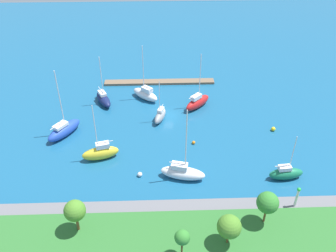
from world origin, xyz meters
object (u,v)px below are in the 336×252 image
(sailboat_navy_far_north, at_px, (103,99))
(park_tree_mideast, at_px, (229,227))
(park_tree_midwest, at_px, (182,238))
(mooring_buoy_orange, at_px, (194,142))
(sailboat_blue_far_south, at_px, (64,130))
(park_tree_center, at_px, (75,211))
(sailboat_green_by_breakwater, at_px, (286,173))
(sailboat_gray_east_end, at_px, (160,116))
(mooring_buoy_white, at_px, (140,174))
(sailboat_red_off_beacon, at_px, (197,102))
(pier_dock, at_px, (159,82))
(mooring_buoy_yellow, at_px, (273,129))
(sailboat_yellow_center_basin, at_px, (101,152))
(sailboat_white_mid_basin, at_px, (145,94))
(sailboat_white_inner_mooring, at_px, (183,172))
(park_tree_east, at_px, (268,203))
(harbor_beacon, at_px, (297,196))

(sailboat_navy_far_north, bearing_deg, park_tree_mideast, 2.91)
(park_tree_midwest, relative_size, mooring_buoy_orange, 7.06)
(park_tree_midwest, height_order, sailboat_blue_far_south, sailboat_blue_far_south)
(park_tree_center, height_order, sailboat_navy_far_north, sailboat_navy_far_north)
(sailboat_green_by_breakwater, relative_size, sailboat_navy_far_north, 0.78)
(sailboat_gray_east_end, bearing_deg, mooring_buoy_white, 7.86)
(sailboat_green_by_breakwater, relative_size, mooring_buoy_white, 10.66)
(park_tree_midwest, bearing_deg, sailboat_red_off_beacon, -98.83)
(pier_dock, bearing_deg, sailboat_green_by_breakwater, 121.37)
(pier_dock, relative_size, sailboat_green_by_breakwater, 3.02)
(sailboat_blue_far_south, bearing_deg, sailboat_green_by_breakwater, -73.66)
(park_tree_mideast, distance_m, mooring_buoy_yellow, 30.61)
(mooring_buoy_orange, bearing_deg, sailboat_yellow_center_basin, 12.18)
(sailboat_navy_far_north, distance_m, mooring_buoy_orange, 24.03)
(sailboat_white_mid_basin, distance_m, mooring_buoy_orange, 19.18)
(sailboat_green_by_breakwater, bearing_deg, sailboat_red_off_beacon, 113.82)
(sailboat_red_off_beacon, xyz_separation_m, sailboat_green_by_breakwater, (-12.57, 22.59, -0.26))
(sailboat_white_inner_mooring, height_order, sailboat_blue_far_south, sailboat_blue_far_south)
(park_tree_east, xyz_separation_m, sailboat_white_inner_mooring, (10.92, -10.79, -3.95))
(sailboat_blue_far_south, bearing_deg, mooring_buoy_white, -93.86)
(park_tree_mideast, bearing_deg, park_tree_midwest, 15.01)
(sailboat_navy_far_north, bearing_deg, mooring_buoy_orange, 25.03)
(park_tree_midwest, relative_size, mooring_buoy_yellow, 5.26)
(park_tree_mideast, height_order, sailboat_white_mid_basin, sailboat_white_mid_basin)
(mooring_buoy_white, bearing_deg, park_tree_east, 147.75)
(sailboat_white_inner_mooring, xyz_separation_m, sailboat_navy_far_north, (15.84, -24.41, -0.15))
(mooring_buoy_orange, bearing_deg, sailboat_white_mid_basin, -60.90)
(sailboat_white_inner_mooring, relative_size, mooring_buoy_orange, 21.70)
(sailboat_red_off_beacon, bearing_deg, mooring_buoy_orange, -142.81)
(sailboat_navy_far_north, xyz_separation_m, mooring_buoy_white, (-8.66, 23.79, -0.69))
(sailboat_white_inner_mooring, distance_m, mooring_buoy_orange, 9.60)
(sailboat_gray_east_end, bearing_deg, sailboat_yellow_center_basin, -22.06)
(park_tree_east, bearing_deg, sailboat_yellow_center_basin, -32.93)
(sailboat_red_off_beacon, height_order, mooring_buoy_yellow, sailboat_red_off_beacon)
(mooring_buoy_orange, xyz_separation_m, mooring_buoy_yellow, (-16.18, -3.67, 0.11))
(sailboat_green_by_breakwater, bearing_deg, mooring_buoy_white, 171.69)
(harbor_beacon, relative_size, mooring_buoy_orange, 5.93)
(sailboat_gray_east_end, height_order, sailboat_green_by_breakwater, sailboat_gray_east_end)
(pier_dock, bearing_deg, park_tree_center, 74.90)
(sailboat_blue_far_south, distance_m, sailboat_yellow_center_basin, 10.73)
(harbor_beacon, distance_m, sailboat_navy_far_north, 45.66)
(sailboat_blue_far_south, height_order, sailboat_yellow_center_basin, sailboat_blue_far_south)
(pier_dock, height_order, sailboat_navy_far_north, sailboat_navy_far_north)
(park_tree_east, height_order, park_tree_center, park_tree_east)
(harbor_beacon, xyz_separation_m, sailboat_yellow_center_basin, (30.61, -13.38, -1.94))
(park_tree_east, relative_size, sailboat_white_mid_basin, 0.43)
(park_tree_midwest, bearing_deg, sailboat_gray_east_end, -86.08)
(park_tree_center, distance_m, park_tree_mideast, 20.66)
(park_tree_center, relative_size, park_tree_mideast, 1.10)
(mooring_buoy_white, bearing_deg, sailboat_green_by_breakwater, 176.96)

